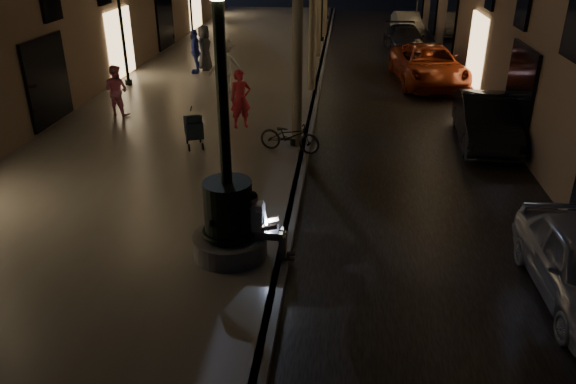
# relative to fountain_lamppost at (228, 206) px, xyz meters

# --- Properties ---
(ground) EXTENTS (120.00, 120.00, 0.00)m
(ground) POSITION_rel_fountain_lamppost_xyz_m (1.00, 13.00, -1.21)
(ground) COLOR black
(ground) RESTS_ON ground
(cobble_lane) EXTENTS (6.00, 45.00, 0.02)m
(cobble_lane) POSITION_rel_fountain_lamppost_xyz_m (4.00, 13.00, -1.20)
(cobble_lane) COLOR black
(cobble_lane) RESTS_ON ground
(promenade) EXTENTS (8.00, 45.00, 0.20)m
(promenade) POSITION_rel_fountain_lamppost_xyz_m (-3.00, 13.00, -1.11)
(promenade) COLOR slate
(promenade) RESTS_ON ground
(curb_strip) EXTENTS (0.25, 45.00, 0.20)m
(curb_strip) POSITION_rel_fountain_lamppost_xyz_m (1.00, 13.00, -1.11)
(curb_strip) COLOR #59595B
(curb_strip) RESTS_ON ground
(fountain_lamppost) EXTENTS (1.40, 1.40, 5.21)m
(fountain_lamppost) POSITION_rel_fountain_lamppost_xyz_m (0.00, 0.00, 0.00)
(fountain_lamppost) COLOR #59595B
(fountain_lamppost) RESTS_ON promenade
(seated_man_laptop) EXTENTS (0.97, 0.33, 1.34)m
(seated_man_laptop) POSITION_rel_fountain_lamppost_xyz_m (0.61, 0.00, -0.30)
(seated_man_laptop) COLOR tan
(seated_man_laptop) RESTS_ON promenade
(lamp_curb_a) EXTENTS (0.36, 0.36, 4.81)m
(lamp_curb_a) POSITION_rel_fountain_lamppost_xyz_m (0.70, 6.00, 2.02)
(lamp_curb_a) COLOR black
(lamp_curb_a) RESTS_ON promenade
(lamp_curb_b) EXTENTS (0.36, 0.36, 4.81)m
(lamp_curb_b) POSITION_rel_fountain_lamppost_xyz_m (0.70, 14.00, 2.02)
(lamp_curb_b) COLOR black
(lamp_curb_b) RESTS_ON promenade
(lamp_left_b) EXTENTS (0.36, 0.36, 4.81)m
(lamp_left_b) POSITION_rel_fountain_lamppost_xyz_m (-6.40, 12.00, 2.02)
(lamp_left_b) COLOR black
(lamp_left_b) RESTS_ON promenade
(stroller) EXTENTS (0.71, 1.12, 1.14)m
(stroller) POSITION_rel_fountain_lamppost_xyz_m (-2.09, 5.51, -0.44)
(stroller) COLOR black
(stroller) RESTS_ON promenade
(car_second) EXTENTS (1.76, 4.34, 1.40)m
(car_second) POSITION_rel_fountain_lamppost_xyz_m (6.20, 7.21, -0.51)
(car_second) COLOR black
(car_second) RESTS_ON ground
(car_third) EXTENTS (2.94, 5.60, 1.50)m
(car_third) POSITION_rel_fountain_lamppost_xyz_m (5.38, 14.09, -0.46)
(car_third) COLOR #9C3313
(car_third) RESTS_ON ground
(car_rear) EXTENTS (2.07, 4.53, 1.28)m
(car_rear) POSITION_rel_fountain_lamppost_xyz_m (5.00, 20.33, -0.57)
(car_rear) COLOR #2B2A2F
(car_rear) RESTS_ON ground
(car_fifth) EXTENTS (1.67, 4.00, 1.29)m
(car_fifth) POSITION_rel_fountain_lamppost_xyz_m (5.56, 25.48, -0.57)
(car_fifth) COLOR #AFAFAA
(car_fifth) RESTS_ON ground
(pedestrian_red) EXTENTS (0.77, 0.66, 1.78)m
(pedestrian_red) POSITION_rel_fountain_lamppost_xyz_m (-1.09, 7.37, -0.12)
(pedestrian_red) COLOR red
(pedestrian_red) RESTS_ON promenade
(pedestrian_pink) EXTENTS (0.95, 0.83, 1.65)m
(pedestrian_pink) POSITION_rel_fountain_lamppost_xyz_m (-5.32, 8.19, -0.19)
(pedestrian_pink) COLOR pink
(pedestrian_pink) RESTS_ON promenade
(pedestrian_white) EXTENTS (1.42, 1.08, 1.95)m
(pedestrian_white) POSITION_rel_fountain_lamppost_xyz_m (-2.37, 11.40, -0.04)
(pedestrian_white) COLOR silver
(pedestrian_white) RESTS_ON promenade
(pedestrian_blue) EXTENTS (0.59, 1.11, 1.80)m
(pedestrian_blue) POSITION_rel_fountain_lamppost_xyz_m (-4.22, 14.19, -0.11)
(pedestrian_blue) COLOR navy
(pedestrian_blue) RESTS_ON promenade
(pedestrian_dark) EXTENTS (0.68, 0.97, 1.87)m
(pedestrian_dark) POSITION_rel_fountain_lamppost_xyz_m (-3.96, 14.75, -0.08)
(pedestrian_dark) COLOR #323237
(pedestrian_dark) RESTS_ON promenade
(bicycle) EXTENTS (1.80, 0.98, 0.90)m
(bicycle) POSITION_rel_fountain_lamppost_xyz_m (0.60, 5.46, -0.56)
(bicycle) COLOR black
(bicycle) RESTS_ON promenade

